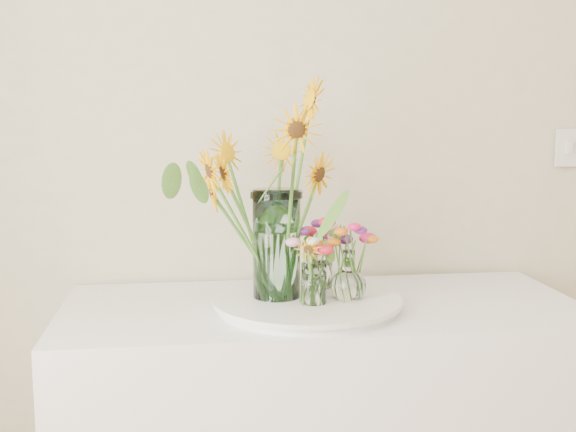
% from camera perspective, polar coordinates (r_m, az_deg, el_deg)
% --- Properties ---
extents(tray, '(0.47, 0.47, 0.02)m').
position_cam_1_polar(tray, '(1.92, 1.52, -6.99)').
color(tray, white).
rests_on(tray, counter).
extents(mason_jar, '(0.13, 0.13, 0.29)m').
position_cam_1_polar(mason_jar, '(1.89, -0.92, -2.28)').
color(mason_jar, '#B0E3D5').
rests_on(mason_jar, tray).
extents(sunflower_bouquet, '(0.76, 0.76, 0.58)m').
position_cam_1_polar(sunflower_bouquet, '(1.87, -0.93, 2.03)').
color(sunflower_bouquet, '#FCB105').
rests_on(sunflower_bouquet, tray).
extents(small_vase_a, '(0.07, 0.07, 0.11)m').
position_cam_1_polar(small_vase_a, '(1.85, 2.05, -5.42)').
color(small_vase_a, white).
rests_on(small_vase_a, tray).
extents(wildflower_posy_a, '(0.19, 0.19, 0.20)m').
position_cam_1_polar(wildflower_posy_a, '(1.84, 2.06, -4.06)').
color(wildflower_posy_a, orange).
rests_on(wildflower_posy_a, tray).
extents(small_vase_b, '(0.12, 0.12, 0.13)m').
position_cam_1_polar(small_vase_b, '(1.90, 4.81, -4.69)').
color(small_vase_b, white).
rests_on(small_vase_b, tray).
extents(wildflower_posy_b, '(0.19, 0.19, 0.22)m').
position_cam_1_polar(wildflower_posy_b, '(1.89, 4.83, -3.36)').
color(wildflower_posy_b, orange).
rests_on(wildflower_posy_b, tray).
extents(small_vase_c, '(0.08, 0.08, 0.11)m').
position_cam_1_polar(small_vase_c, '(2.02, 2.62, -4.21)').
color(small_vase_c, white).
rests_on(small_vase_c, tray).
extents(wildflower_posy_c, '(0.21, 0.21, 0.20)m').
position_cam_1_polar(wildflower_posy_c, '(2.01, 2.63, -2.96)').
color(wildflower_posy_c, orange).
rests_on(wildflower_posy_c, tray).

